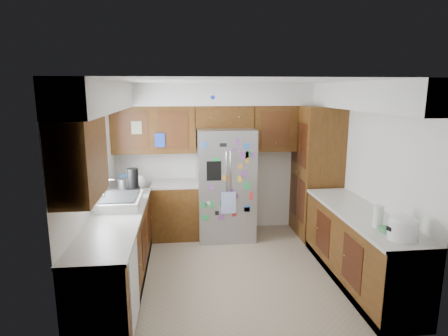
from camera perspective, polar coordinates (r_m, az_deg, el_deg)
The scene contains 12 objects.
floor at distance 5.29m, azimuth 1.78°, elevation -15.15°, with size 3.60×3.60×0.00m, color tan.
room_shell at distance 5.09m, azimuth 0.15°, elevation 5.33°, with size 3.64×3.24×2.52m.
left_counter_run at distance 5.13m, azimuth -13.75°, elevation -11.09°, with size 1.36×3.20×0.92m.
right_counter_run at distance 5.12m, azimuth 19.85°, elevation -11.64°, with size 0.63×2.25×0.92m.
pantry at distance 6.35m, azimuth 13.88°, elevation -0.57°, with size 0.60×0.90×2.15m, color #41290C.
fridge at distance 6.09m, azimuth 0.24°, elevation -2.41°, with size 0.90×0.79×1.80m.
bridge_cabinet at distance 6.15m, azimuth 0.00°, elevation 7.87°, with size 0.96×0.34×0.35m, color #41290C.
fridge_top_items at distance 6.08m, azimuth -0.67°, elevation 10.61°, with size 0.52×0.34×0.27m.
sink_assembly at distance 5.03m, azimuth -15.52°, elevation -4.90°, with size 0.52×0.70×0.37m.
left_counter_clutter at distance 5.73m, azimuth -13.79°, elevation -2.13°, with size 0.42×0.86×0.38m.
rice_cooker at distance 4.20m, azimuth 25.61°, elevation -8.05°, with size 0.30×0.29×0.26m.
paper_towel at distance 4.46m, azimuth 22.46°, elevation -6.82°, with size 0.11×0.11×0.24m, color white.
Camera 1 is at (-0.68, -4.66, 2.39)m, focal length 30.00 mm.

